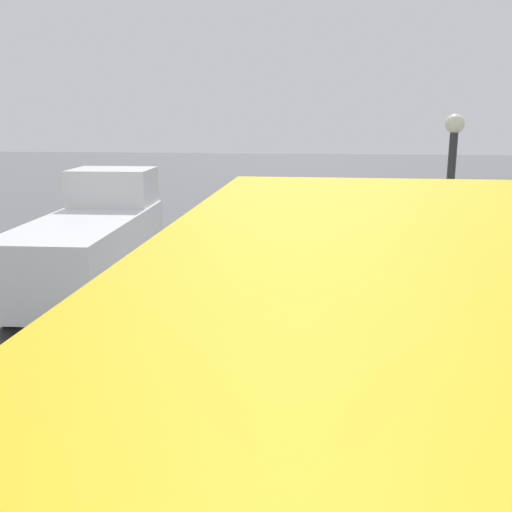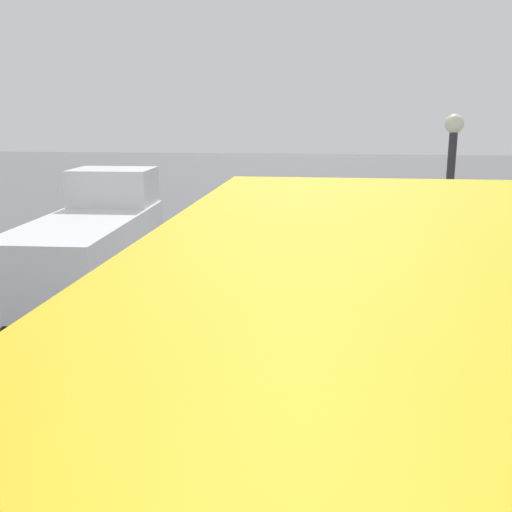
# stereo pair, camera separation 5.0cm
# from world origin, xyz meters

# --- Properties ---
(ground_plane) EXTENTS (90.00, 90.00, 0.00)m
(ground_plane) POSITION_xyz_m (0.00, 0.00, 0.00)
(ground_plane) COLOR #5B5B5E
(slush_patch_near_cluster) EXTENTS (1.90, 1.90, 0.01)m
(slush_patch_near_cluster) POSITION_xyz_m (1.61, 5.14, 0.00)
(slush_patch_near_cluster) COLOR #ADAFB5
(slush_patch_near_cluster) RESTS_ON ground
(slush_patch_under_van) EXTENTS (1.57, 1.57, 0.01)m
(slush_patch_under_van) POSITION_xyz_m (0.22, 4.51, 0.00)
(slush_patch_under_van) COLOR #ADAFB5
(slush_patch_under_van) RESTS_ON ground
(slush_patch_mid_street) EXTENTS (2.03, 2.03, 0.01)m
(slush_patch_mid_street) POSITION_xyz_m (1.93, 2.04, 0.00)
(slush_patch_mid_street) COLOR #ADAFB5
(slush_patch_mid_street) RESTS_ON ground
(slush_patch_far_side) EXTENTS (2.77, 2.77, 0.01)m
(slush_patch_far_side) POSITION_xyz_m (-0.47, 5.31, 0.00)
(slush_patch_far_side) COLOR #ADAFB5
(slush_patch_far_side) RESTS_ON ground
(cargo_van_parked_right) EXTENTS (2.32, 5.40, 2.60)m
(cargo_van_parked_right) POSITION_xyz_m (3.65, 0.46, 1.18)
(cargo_van_parked_right) COLOR white
(cargo_van_parked_right) RESTS_ON ground
(shopping_cart_vendor) EXTENTS (0.62, 0.87, 1.04)m
(shopping_cart_vendor) POSITION_xyz_m (-0.42, -0.00, 0.57)
(shopping_cart_vendor) COLOR #B2B2B7
(shopping_cart_vendor) RESTS_ON ground
(hand_dolly_boxes) EXTENTS (0.69, 0.82, 1.32)m
(hand_dolly_boxes) POSITION_xyz_m (0.48, 0.09, 0.50)
(hand_dolly_boxes) COLOR #515156
(hand_dolly_boxes) RESTS_ON ground
(pedestrian_pink_side) EXTENTS (1.04, 1.04, 2.15)m
(pedestrian_pink_side) POSITION_xyz_m (0.71, 1.38, 1.58)
(pedestrian_pink_side) COLOR black
(pedestrian_pink_side) RESTS_ON ground
(pedestrian_black_side) EXTENTS (1.04, 1.04, 2.15)m
(pedestrian_black_side) POSITION_xyz_m (-0.02, -1.63, 1.57)
(pedestrian_black_side) COLOR black
(pedestrian_black_side) RESTS_ON ground
(pedestrian_white_side) EXTENTS (1.04, 1.04, 2.15)m
(pedestrian_white_side) POSITION_xyz_m (-0.96, 1.38, 1.58)
(pedestrian_white_side) COLOR black
(pedestrian_white_side) RESTS_ON ground
(street_lamp) EXTENTS (0.28, 0.28, 3.86)m
(street_lamp) POSITION_xyz_m (-3.07, 3.15, 2.37)
(street_lamp) COLOR #2D2D33
(street_lamp) RESTS_ON ground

